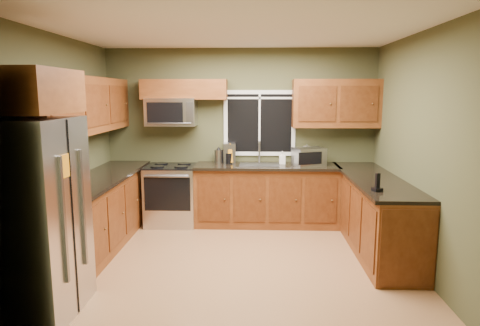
# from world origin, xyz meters

# --- Properties ---
(floor) EXTENTS (4.20, 4.20, 0.00)m
(floor) POSITION_xyz_m (0.00, 0.00, 0.00)
(floor) COLOR #976942
(floor) RESTS_ON ground
(ceiling) EXTENTS (4.20, 4.20, 0.00)m
(ceiling) POSITION_xyz_m (0.00, 0.00, 2.70)
(ceiling) COLOR white
(ceiling) RESTS_ON back_wall
(back_wall) EXTENTS (4.20, 0.00, 4.20)m
(back_wall) POSITION_xyz_m (0.00, 1.80, 1.35)
(back_wall) COLOR #424429
(back_wall) RESTS_ON ground
(front_wall) EXTENTS (4.20, 0.00, 4.20)m
(front_wall) POSITION_xyz_m (0.00, -1.80, 1.35)
(front_wall) COLOR #424429
(front_wall) RESTS_ON ground
(left_wall) EXTENTS (0.00, 3.60, 3.60)m
(left_wall) POSITION_xyz_m (-2.10, 0.00, 1.35)
(left_wall) COLOR #424429
(left_wall) RESTS_ON ground
(right_wall) EXTENTS (0.00, 3.60, 3.60)m
(right_wall) POSITION_xyz_m (2.10, 0.00, 1.35)
(right_wall) COLOR #424429
(right_wall) RESTS_ON ground
(window) EXTENTS (1.12, 0.03, 1.02)m
(window) POSITION_xyz_m (0.30, 1.78, 1.55)
(window) COLOR white
(window) RESTS_ON back_wall
(base_cabinets_left) EXTENTS (0.60, 2.65, 0.90)m
(base_cabinets_left) POSITION_xyz_m (-1.80, 0.48, 0.45)
(base_cabinets_left) COLOR brown
(base_cabinets_left) RESTS_ON ground
(countertop_left) EXTENTS (0.65, 2.65, 0.04)m
(countertop_left) POSITION_xyz_m (-1.78, 0.48, 0.92)
(countertop_left) COLOR black
(countertop_left) RESTS_ON base_cabinets_left
(base_cabinets_back) EXTENTS (2.17, 0.60, 0.90)m
(base_cabinets_back) POSITION_xyz_m (0.42, 1.50, 0.45)
(base_cabinets_back) COLOR brown
(base_cabinets_back) RESTS_ON ground
(countertop_back) EXTENTS (2.17, 0.65, 0.04)m
(countertop_back) POSITION_xyz_m (0.42, 1.48, 0.92)
(countertop_back) COLOR black
(countertop_back) RESTS_ON base_cabinets_back
(base_cabinets_peninsula) EXTENTS (0.60, 2.52, 0.90)m
(base_cabinets_peninsula) POSITION_xyz_m (1.80, 0.54, 0.45)
(base_cabinets_peninsula) COLOR brown
(base_cabinets_peninsula) RESTS_ON ground
(countertop_peninsula) EXTENTS (0.65, 2.50, 0.04)m
(countertop_peninsula) POSITION_xyz_m (1.78, 0.55, 0.92)
(countertop_peninsula) COLOR black
(countertop_peninsula) RESTS_ON base_cabinets_peninsula
(upper_cabinets_left) EXTENTS (0.33, 2.65, 0.72)m
(upper_cabinets_left) POSITION_xyz_m (-1.94, 0.48, 1.86)
(upper_cabinets_left) COLOR brown
(upper_cabinets_left) RESTS_ON left_wall
(upper_cabinets_back_left) EXTENTS (1.30, 0.33, 0.30)m
(upper_cabinets_back_left) POSITION_xyz_m (-0.85, 1.64, 2.07)
(upper_cabinets_back_left) COLOR brown
(upper_cabinets_back_left) RESTS_ON back_wall
(upper_cabinets_back_right) EXTENTS (1.30, 0.33, 0.72)m
(upper_cabinets_back_right) POSITION_xyz_m (1.45, 1.64, 1.86)
(upper_cabinets_back_right) COLOR brown
(upper_cabinets_back_right) RESTS_ON back_wall
(upper_cabinet_over_fridge) EXTENTS (0.72, 0.90, 0.38)m
(upper_cabinet_over_fridge) POSITION_xyz_m (-1.74, -1.30, 2.03)
(upper_cabinet_over_fridge) COLOR brown
(upper_cabinet_over_fridge) RESTS_ON left_wall
(refrigerator) EXTENTS (0.74, 0.90, 1.80)m
(refrigerator) POSITION_xyz_m (-1.74, -1.30, 0.90)
(refrigerator) COLOR #B7B7BC
(refrigerator) RESTS_ON ground
(range) EXTENTS (0.76, 0.69, 0.94)m
(range) POSITION_xyz_m (-1.05, 1.47, 0.47)
(range) COLOR #B7B7BC
(range) RESTS_ON ground
(microwave) EXTENTS (0.76, 0.41, 0.42)m
(microwave) POSITION_xyz_m (-1.05, 1.61, 1.73)
(microwave) COLOR #B7B7BC
(microwave) RESTS_ON back_wall
(sink) EXTENTS (0.60, 0.42, 0.36)m
(sink) POSITION_xyz_m (0.30, 1.49, 0.95)
(sink) COLOR slate
(sink) RESTS_ON countertop_back
(toaster_oven) EXTENTS (0.52, 0.46, 0.27)m
(toaster_oven) POSITION_xyz_m (1.04, 1.44, 1.08)
(toaster_oven) COLOR #B7B7BC
(toaster_oven) RESTS_ON countertop_back
(coffee_maker) EXTENTS (0.20, 0.26, 0.31)m
(coffee_maker) POSITION_xyz_m (-0.16, 1.64, 1.08)
(coffee_maker) COLOR slate
(coffee_maker) RESTS_ON countertop_back
(kettle) EXTENTS (0.15, 0.15, 0.25)m
(kettle) POSITION_xyz_m (-0.33, 1.65, 1.06)
(kettle) COLOR #B7B7BC
(kettle) RESTS_ON countertop_back
(paper_towel_roll) EXTENTS (0.15, 0.15, 0.29)m
(paper_towel_roll) POSITION_xyz_m (1.03, 1.68, 1.07)
(paper_towel_roll) COLOR white
(paper_towel_roll) RESTS_ON countertop_back
(soap_bottle_a) EXTENTS (0.14, 0.14, 0.31)m
(soap_bottle_a) POSITION_xyz_m (-0.15, 1.58, 1.10)
(soap_bottle_a) COLOR orange
(soap_bottle_a) RESTS_ON countertop_back
(soap_bottle_b) EXTENTS (0.09, 0.09, 0.20)m
(soap_bottle_b) POSITION_xyz_m (0.65, 1.57, 1.04)
(soap_bottle_b) COLOR white
(soap_bottle_b) RESTS_ON countertop_back
(soap_bottle_c) EXTENTS (0.15, 0.15, 0.18)m
(soap_bottle_c) POSITION_xyz_m (-0.16, 1.70, 1.03)
(soap_bottle_c) COLOR white
(soap_bottle_c) RESTS_ON countertop_back
(cordless_phone) EXTENTS (0.12, 0.12, 0.20)m
(cordless_phone) POSITION_xyz_m (1.59, -0.25, 1.00)
(cordless_phone) COLOR black
(cordless_phone) RESTS_ON countertop_peninsula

